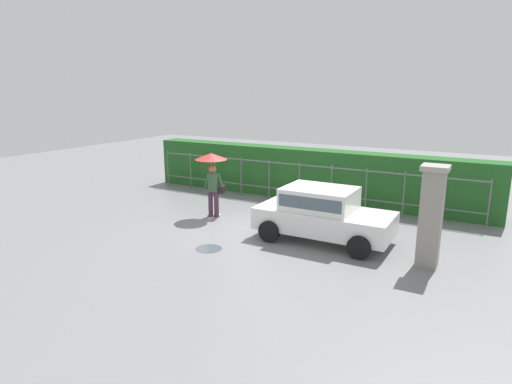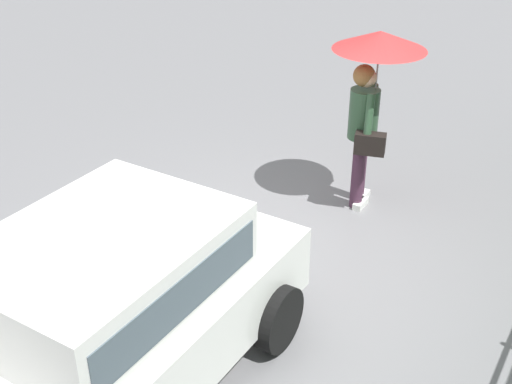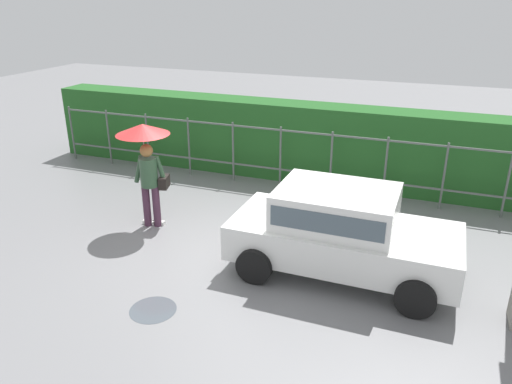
% 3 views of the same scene
% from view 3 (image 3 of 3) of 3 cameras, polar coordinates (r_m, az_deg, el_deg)
% --- Properties ---
extents(ground_plane, '(40.00, 40.00, 0.00)m').
position_cam_3_polar(ground_plane, '(9.20, -3.84, -6.53)').
color(ground_plane, slate).
extents(car, '(3.75, 1.88, 1.48)m').
position_cam_3_polar(car, '(8.22, 9.75, -4.18)').
color(car, white).
rests_on(car, ground).
extents(pedestrian, '(1.04, 1.04, 2.08)m').
position_cam_3_polar(pedestrian, '(9.77, -12.62, 4.71)').
color(pedestrian, '#47283D').
rests_on(pedestrian, ground).
extents(fence_section, '(12.32, 0.05, 1.50)m').
position_cam_3_polar(fence_section, '(11.76, 2.84, 4.37)').
color(fence_section, '#59605B').
rests_on(fence_section, ground).
extents(hedge_row, '(13.27, 0.90, 1.90)m').
position_cam_3_polar(hedge_row, '(12.46, 4.03, 5.95)').
color(hedge_row, '#235B23').
rests_on(hedge_row, ground).
extents(puddle_near, '(0.70, 0.70, 0.00)m').
position_cam_3_polar(puddle_near, '(7.72, -11.83, -13.20)').
color(puddle_near, '#4C545B').
rests_on(puddle_near, ground).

